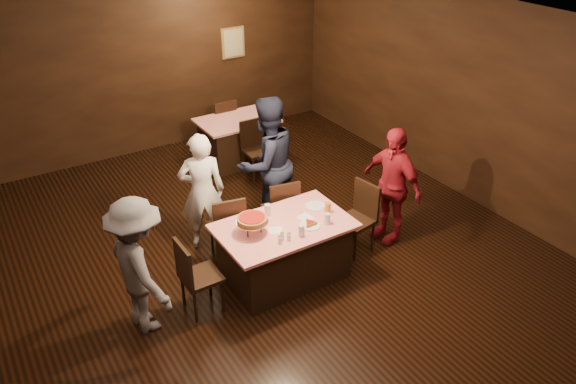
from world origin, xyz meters
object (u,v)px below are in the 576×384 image
at_px(diner_white_jacket, 202,192).
at_px(chair_end_right, 356,219).
at_px(chair_back_far, 222,124).
at_px(chair_far_right, 280,209).
at_px(glass_front_left, 301,231).
at_px(back_table, 238,140).
at_px(pizza_stand, 252,220).
at_px(diner_red_shirt, 392,185).
at_px(glass_front_right, 327,219).
at_px(diner_navy_hoodie, 267,163).
at_px(chair_far_left, 227,226).
at_px(diner_grey_knit, 139,267).
at_px(chair_back_near, 257,150).
at_px(glass_back, 268,210).
at_px(glass_amber, 328,208).
at_px(main_table, 284,251).
at_px(plate_empty, 315,206).
at_px(chair_end_left, 201,275).

bearing_deg(diner_white_jacket, chair_end_right, 164.67).
bearing_deg(chair_back_far, chair_end_right, 91.41).
distance_m(chair_far_right, glass_front_left, 1.17).
distance_m(back_table, pizza_stand, 3.50).
bearing_deg(chair_back_far, diner_red_shirt, 99.99).
bearing_deg(chair_far_right, glass_front_left, 82.33).
relative_size(chair_end_right, glass_front_right, 6.79).
bearing_deg(glass_front_right, back_table, 80.45).
relative_size(diner_red_shirt, glass_front_right, 11.69).
relative_size(diner_white_jacket, diner_navy_hoodie, 0.86).
distance_m(chair_far_right, diner_red_shirt, 1.52).
height_order(chair_end_right, chair_back_far, same).
bearing_deg(chair_far_right, chair_back_far, -90.91).
height_order(chair_far_left, diner_grey_knit, diner_grey_knit).
relative_size(chair_back_near, chair_back_far, 1.00).
relative_size(chair_far_left, diner_navy_hoodie, 0.50).
height_order(diner_red_shirt, glass_front_left, diner_red_shirt).
bearing_deg(glass_back, diner_white_jacket, 118.65).
distance_m(chair_end_right, glass_amber, 0.62).
bearing_deg(main_table, glass_amber, -4.76).
bearing_deg(diner_grey_knit, plate_empty, -96.37).
xyz_separation_m(chair_far_right, chair_back_near, (0.63, 1.75, 0.00)).
height_order(chair_far_right, chair_end_left, same).
height_order(chair_back_far, glass_back, chair_back_far).
bearing_deg(chair_far_left, back_table, -109.20).
height_order(chair_back_near, pizza_stand, pizza_stand).
relative_size(pizza_stand, glass_front_right, 2.71).
bearing_deg(chair_far_left, diner_white_jacket, -62.32).
bearing_deg(main_table, diner_grey_knit, 177.43).
height_order(back_table, glass_front_left, glass_front_left).
xyz_separation_m(chair_far_right, glass_amber, (0.20, -0.80, 0.37)).
relative_size(plate_empty, glass_amber, 1.79).
bearing_deg(diner_red_shirt, diner_navy_hoodie, -140.63).
xyz_separation_m(chair_end_left, diner_white_jacket, (0.58, 1.17, 0.34)).
bearing_deg(glass_front_left, plate_empty, 41.99).
xyz_separation_m(chair_end_left, chair_end_right, (2.20, 0.00, 0.00)).
height_order(chair_far_left, plate_empty, chair_far_left).
bearing_deg(back_table, diner_navy_hoodie, -105.83).
height_order(chair_far_right, plate_empty, chair_far_right).
bearing_deg(diner_red_shirt, diner_white_jacket, -124.27).
xyz_separation_m(chair_end_left, glass_front_right, (1.55, -0.25, 0.37)).
xyz_separation_m(chair_back_near, glass_back, (-1.08, -2.20, 0.37)).
height_order(diner_navy_hoodie, diner_grey_knit, diner_navy_hoodie).
bearing_deg(diner_navy_hoodie, diner_white_jacket, -6.54).
xyz_separation_m(diner_grey_knit, plate_empty, (2.29, 0.07, -0.03)).
relative_size(main_table, chair_end_left, 1.68).
xyz_separation_m(main_table, chair_far_left, (-0.40, 0.75, 0.09)).
bearing_deg(chair_far_right, plate_empty, 114.81).
distance_m(diner_white_jacket, glass_amber, 1.66).
distance_m(chair_far_left, glass_back, 0.68).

